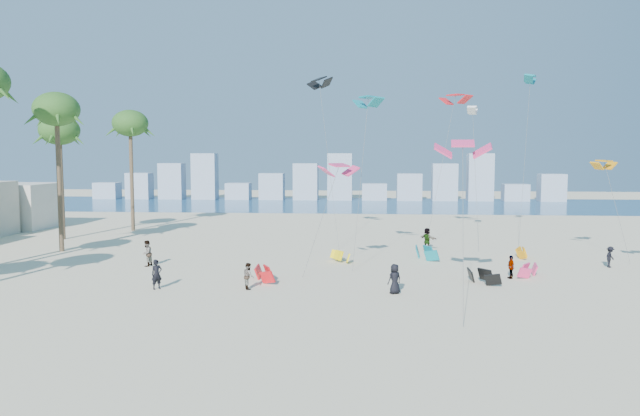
{
  "coord_description": "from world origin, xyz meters",
  "views": [
    {
      "loc": [
        6.28,
        -25.55,
        8.27
      ],
      "look_at": [
        3.0,
        16.0,
        4.5
      ],
      "focal_mm": 33.55,
      "sensor_mm": 36.0,
      "label": 1
    }
  ],
  "objects": [
    {
      "name": "kitesurfer_mid",
      "position": [
        -0.94,
        10.1,
        0.81
      ],
      "size": [
        0.87,
        0.97,
        1.62
      ],
      "primitive_type": "imported",
      "rotation": [
        0.0,
        0.0,
        1.97
      ],
      "color": "gray",
      "rests_on": "ground"
    },
    {
      "name": "distant_skyline",
      "position": [
        -1.19,
        82.0,
        3.09
      ],
      "size": [
        85.0,
        3.0,
        8.4
      ],
      "color": "#9EADBF",
      "rests_on": "ground"
    },
    {
      "name": "ocean",
      "position": [
        0.0,
        72.0,
        0.01
      ],
      "size": [
        220.0,
        220.0,
        0.0
      ],
      "primitive_type": "plane",
      "color": "navy",
      "rests_on": "ground"
    },
    {
      "name": "ground",
      "position": [
        0.0,
        0.0,
        0.0
      ],
      "size": [
        220.0,
        220.0,
        0.0
      ],
      "primitive_type": "plane",
      "color": "beige",
      "rests_on": "ground"
    },
    {
      "name": "grounded_kites",
      "position": [
        10.13,
        17.25,
        0.43
      ],
      "size": [
        20.61,
        13.15,
        0.97
      ],
      "color": "red",
      "rests_on": "ground"
    },
    {
      "name": "flying_kites",
      "position": [
        14.34,
        22.73,
        11.29
      ],
      "size": [
        33.55,
        30.87,
        16.0
      ],
      "color": "#F43675",
      "rests_on": "ground"
    },
    {
      "name": "kitesurfer_near",
      "position": [
        -6.55,
        9.62,
        0.92
      ],
      "size": [
        0.79,
        0.77,
        1.84
      ],
      "primitive_type": "imported",
      "rotation": [
        0.0,
        0.0,
        0.71
      ],
      "color": "black",
      "rests_on": "ground"
    },
    {
      "name": "kitesurfers_far",
      "position": [
        9.74,
        19.14,
        0.9
      ],
      "size": [
        38.99,
        18.02,
        1.92
      ],
      "color": "black",
      "rests_on": "ground"
    }
  ]
}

